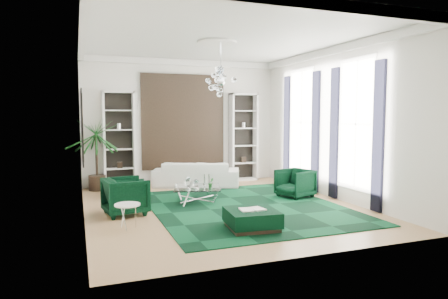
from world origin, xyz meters
name	(u,v)px	position (x,y,z in m)	size (l,w,h in m)	color
floor	(222,207)	(0.00, 0.00, -0.01)	(6.00, 7.00, 0.02)	tan
ceiling	(222,38)	(0.00, 0.00, 3.81)	(6.00, 7.00, 0.02)	white
wall_back	(183,122)	(0.00, 3.51, 1.90)	(6.00, 0.02, 3.80)	silver
wall_front	(305,130)	(0.00, -3.51, 1.90)	(6.00, 0.02, 3.80)	silver
wall_left	(81,126)	(-3.01, 0.00, 1.90)	(0.02, 7.00, 3.80)	silver
wall_right	(333,123)	(3.01, 0.00, 1.90)	(0.02, 7.00, 3.80)	silver
crown_molding	(222,43)	(0.00, 0.00, 3.70)	(6.00, 7.00, 0.18)	white
ceiling_medallion	(217,43)	(0.00, 0.30, 3.77)	(0.90, 0.90, 0.05)	white
tapestry	(183,122)	(0.00, 3.46, 1.90)	(2.50, 0.06, 2.80)	black
shelving_left	(119,140)	(-1.95, 3.31, 1.40)	(0.90, 0.38, 2.80)	white
shelving_right	(243,137)	(1.95, 3.31, 1.40)	(0.90, 0.38, 2.80)	white
painting	(83,127)	(-2.97, 0.60, 1.85)	(0.04, 1.30, 1.60)	black
window_near	(356,124)	(2.99, -0.90, 1.90)	(0.03, 1.10, 2.90)	white
curtain_near_a	(378,137)	(2.96, -1.68, 1.65)	(0.07, 0.30, 3.25)	black
curtain_near_b	(334,133)	(2.96, -0.12, 1.65)	(0.07, 0.30, 3.25)	black
window_far	(301,122)	(2.99, 1.50, 1.90)	(0.03, 1.10, 2.90)	white
curtain_far_a	(315,132)	(2.96, 0.72, 1.65)	(0.07, 0.30, 3.25)	black
curtain_far_b	(287,130)	(2.96, 2.28, 1.65)	(0.07, 0.30, 3.25)	black
rug	(246,207)	(0.51, -0.25, 0.01)	(4.20, 5.00, 0.02)	black
sofa	(196,174)	(0.20, 2.76, 0.37)	(2.50, 0.98, 0.73)	white
armchair_left	(126,196)	(-2.16, 0.03, 0.40)	(0.85, 0.87, 0.79)	black
armchair_right	(295,183)	(2.12, 0.33, 0.36)	(0.78, 0.80, 0.73)	black
coffee_table	(197,194)	(-0.39, 0.66, 0.19)	(1.10, 1.10, 0.38)	white
ottoman_side	(127,189)	(-1.91, 2.04, 0.19)	(0.85, 0.85, 0.38)	black
ottoman_front	(252,219)	(-0.10, -1.89, 0.18)	(0.91, 0.91, 0.36)	black
book	(252,209)	(-0.10, -1.89, 0.38)	(0.46, 0.31, 0.03)	white
side_table	(128,217)	(-2.25, -1.07, 0.23)	(0.47, 0.47, 0.46)	white
palm	(96,145)	(-2.59, 3.10, 1.28)	(1.60, 1.60, 2.56)	#19591E
chandelier	(221,82)	(-0.01, 0.03, 2.85)	(0.77, 0.77, 0.69)	white
table_plant	(211,183)	(-0.12, 0.43, 0.50)	(0.13, 0.11, 0.24)	#19591E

